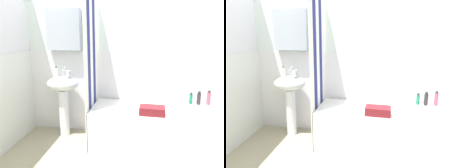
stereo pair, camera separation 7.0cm
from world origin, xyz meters
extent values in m
cube|color=white|center=(0.00, 1.27, 1.20)|extent=(3.60, 0.05, 2.40)
cube|color=white|center=(0.00, 1.24, 0.60)|extent=(3.60, 0.02, 1.20)
cube|color=silver|center=(-0.98, 1.18, 1.49)|extent=(0.48, 0.12, 0.56)
cylinder|color=white|center=(-0.98, 1.03, 0.33)|extent=(0.14, 0.14, 0.66)
ellipsoid|color=white|center=(-0.98, 1.03, 0.76)|extent=(0.44, 0.34, 0.20)
cylinder|color=silver|center=(-0.98, 1.13, 0.89)|extent=(0.03, 0.03, 0.05)
cylinder|color=silver|center=(-0.98, 1.08, 0.94)|extent=(0.02, 0.10, 0.02)
sphere|color=silver|center=(-0.98, 1.13, 0.97)|extent=(0.03, 0.03, 0.03)
cylinder|color=white|center=(-1.06, 1.03, 0.92)|extent=(0.05, 0.05, 0.12)
sphere|color=#2E2B30|center=(-1.06, 1.03, 0.99)|extent=(0.02, 0.02, 0.02)
cylinder|color=white|center=(-0.88, 1.01, 0.91)|extent=(0.07, 0.07, 0.09)
cube|color=white|center=(0.30, 0.90, 0.26)|extent=(1.61, 0.65, 0.52)
cube|color=white|center=(-0.52, 0.64, 1.00)|extent=(0.01, 0.13, 2.00)
cube|color=navy|center=(-0.52, 0.77, 1.00)|extent=(0.01, 0.13, 2.00)
cube|color=white|center=(-0.52, 0.90, 1.00)|extent=(0.01, 0.13, 2.00)
cube|color=navy|center=(-0.52, 1.03, 1.00)|extent=(0.01, 0.13, 2.00)
cube|color=white|center=(-0.52, 1.16, 1.00)|extent=(0.01, 0.13, 2.00)
cylinder|color=#CA4F69|center=(1.00, 1.16, 0.60)|extent=(0.05, 0.05, 0.17)
cylinder|color=#1D2A24|center=(1.00, 1.16, 0.70)|extent=(0.03, 0.03, 0.02)
cylinder|color=#2D272C|center=(0.88, 1.15, 0.59)|extent=(0.05, 0.05, 0.16)
cylinder|color=black|center=(0.88, 1.15, 0.68)|extent=(0.03, 0.03, 0.02)
cylinder|color=#1B7B56|center=(0.78, 1.16, 0.58)|extent=(0.04, 0.04, 0.13)
cylinder|color=#212725|center=(0.78, 1.16, 0.66)|extent=(0.03, 0.03, 0.02)
cube|color=maroon|center=(0.25, 0.69, 0.56)|extent=(0.30, 0.20, 0.10)
camera|label=1|loc=(0.16, -1.76, 1.46)|focal=34.74mm
camera|label=2|loc=(0.23, -1.75, 1.46)|focal=34.74mm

